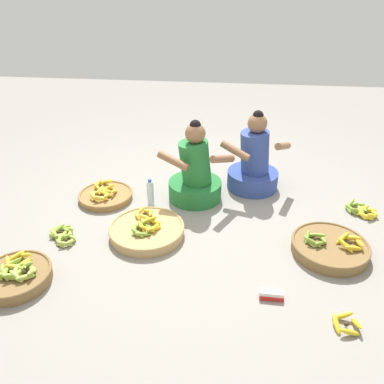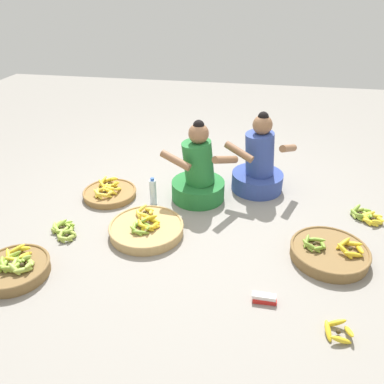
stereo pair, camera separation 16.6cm
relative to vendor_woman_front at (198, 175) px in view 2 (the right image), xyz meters
The scene contains 12 objects.
ground_plane 0.39m from the vendor_woman_front, 84.67° to the right, with size 10.00×10.00×0.00m, color gray.
vendor_woman_front is the anchor object (origin of this frame).
vendor_woman_behind 0.64m from the vendor_woman_front, 26.73° to the left, with size 0.71×0.55×0.82m.
banana_basket_mid_right 1.38m from the vendor_woman_front, 32.19° to the right, with size 0.61×0.61×0.16m.
banana_basket_near_vendor 1.77m from the vendor_woman_front, 130.65° to the right, with size 0.51×0.51×0.17m.
banana_basket_mid_left 0.78m from the vendor_woman_front, 116.91° to the right, with size 0.64×0.64×0.16m.
banana_basket_near_bicycle 0.91m from the vendor_woman_front, behind, with size 0.53×0.53×0.14m.
loose_bananas_front_center 1.58m from the vendor_woman_front, ahead, with size 0.29×0.30×0.10m.
loose_bananas_front_right 1.33m from the vendor_woman_front, 143.11° to the right, with size 0.29×0.29×0.08m.
loose_bananas_front_left 1.87m from the vendor_woman_front, 52.92° to the right, with size 0.17×0.17×0.09m.
water_bottle 0.47m from the vendor_woman_front, 155.49° to the right, with size 0.07×0.07×0.28m.
packet_carton_stack 1.46m from the vendor_woman_front, 62.57° to the right, with size 0.17×0.06×0.06m.
Camera 2 is at (0.48, -2.88, 1.92)m, focal length 35.01 mm.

